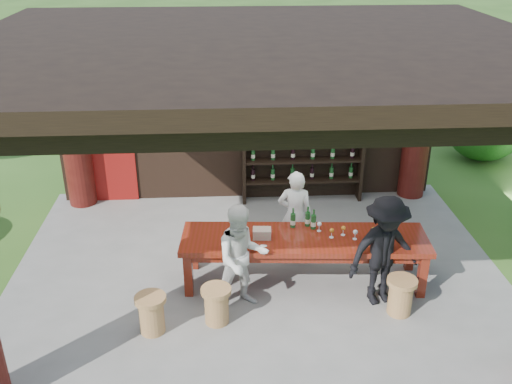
{
  "coord_description": "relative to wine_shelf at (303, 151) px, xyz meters",
  "views": [
    {
      "loc": [
        -0.46,
        -7.32,
        4.82
      ],
      "look_at": [
        0.0,
        0.4,
        1.15
      ],
      "focal_mm": 40.0,
      "sensor_mm": 36.0,
      "label": 1
    }
  ],
  "objects": [
    {
      "name": "ground",
      "position": [
        -1.0,
        -2.45,
        -1.0
      ],
      "size": [
        90.0,
        90.0,
        0.0
      ],
      "primitive_type": "plane",
      "color": "#2D5119",
      "rests_on": "ground"
    },
    {
      "name": "pavilion",
      "position": [
        -1.01,
        -2.02,
        1.13
      ],
      "size": [
        7.5,
        6.0,
        3.6
      ],
      "color": "slate",
      "rests_on": "ground"
    },
    {
      "name": "wine_shelf",
      "position": [
        0.0,
        0.0,
        0.0
      ],
      "size": [
        2.26,
        0.34,
        1.99
      ],
      "color": "black",
      "rests_on": "ground"
    },
    {
      "name": "tasting_table",
      "position": [
        -0.34,
        -2.75,
        -0.36
      ],
      "size": [
        3.58,
        1.15,
        0.75
      ],
      "rotation": [
        0.0,
        0.0,
        -0.07
      ],
      "color": "#5E1D0D",
      "rests_on": "ground"
    },
    {
      "name": "stool_near_left",
      "position": [
        -1.61,
        -3.62,
        -0.72
      ],
      "size": [
        0.4,
        0.4,
        0.53
      ],
      "rotation": [
        0.0,
        0.0,
        -0.32
      ],
      "color": "olive",
      "rests_on": "ground"
    },
    {
      "name": "stool_near_right",
      "position": [
        0.86,
        -3.58,
        -0.72
      ],
      "size": [
        0.41,
        0.41,
        0.54
      ],
      "rotation": [
        0.0,
        0.0,
        -0.06
      ],
      "color": "olive",
      "rests_on": "ground"
    },
    {
      "name": "stool_far_left",
      "position": [
        -2.44,
        -3.77,
        -0.71
      ],
      "size": [
        0.41,
        0.41,
        0.54
      ],
      "rotation": [
        0.0,
        0.0,
        -0.36
      ],
      "color": "olive",
      "rests_on": "ground"
    },
    {
      "name": "host",
      "position": [
        -0.4,
        -2.05,
        -0.26
      ],
      "size": [
        0.59,
        0.44,
        1.47
      ],
      "primitive_type": "imported",
      "rotation": [
        0.0,
        0.0,
        2.97
      ],
      "color": "white",
      "rests_on": "ground"
    },
    {
      "name": "guest_woman",
      "position": [
        -1.26,
        -3.27,
        -0.24
      ],
      "size": [
        0.86,
        0.74,
        1.52
      ],
      "primitive_type": "imported",
      "rotation": [
        0.0,
        0.0,
        0.24
      ],
      "color": "silver",
      "rests_on": "ground"
    },
    {
      "name": "guest_man",
      "position": [
        0.67,
        -3.29,
        -0.2
      ],
      "size": [
        1.16,
        0.85,
        1.61
      ],
      "primitive_type": "imported",
      "rotation": [
        0.0,
        0.0,
        0.26
      ],
      "color": "black",
      "rests_on": "ground"
    },
    {
      "name": "table_bottles",
      "position": [
        -0.3,
        -2.46,
        -0.09
      ],
      "size": [
        0.37,
        0.17,
        0.31
      ],
      "color": "#194C1E",
      "rests_on": "tasting_table"
    },
    {
      "name": "table_glasses",
      "position": [
        0.32,
        -2.76,
        -0.17
      ],
      "size": [
        0.96,
        0.33,
        0.15
      ],
      "color": "silver",
      "rests_on": "tasting_table"
    },
    {
      "name": "napkin_basket",
      "position": [
        -0.95,
        -2.73,
        -0.18
      ],
      "size": [
        0.27,
        0.2,
        0.14
      ],
      "primitive_type": "cube",
      "rotation": [
        0.0,
        0.0,
        -0.07
      ],
      "color": "#BF6672",
      "rests_on": "tasting_table"
    },
    {
      "name": "shrubs",
      "position": [
        0.83,
        -2.08,
        -0.44
      ],
      "size": [
        14.63,
        8.59,
        1.36
      ],
      "color": "#194C14",
      "rests_on": "ground"
    },
    {
      "name": "trees",
      "position": [
        2.42,
        -1.34,
        2.37
      ],
      "size": [
        21.2,
        9.33,
        4.8
      ],
      "color": "#3F2819",
      "rests_on": "ground"
    }
  ]
}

